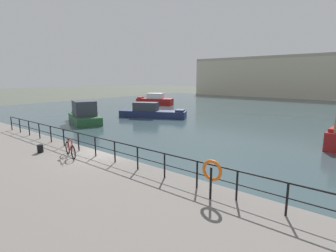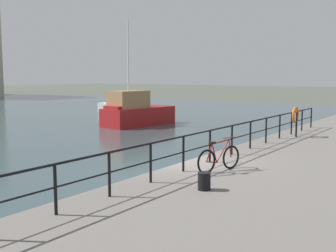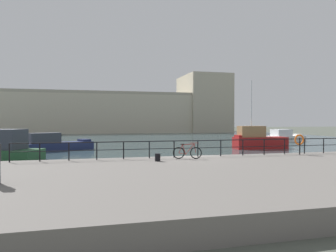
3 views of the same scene
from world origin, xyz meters
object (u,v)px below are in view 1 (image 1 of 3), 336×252
moored_white_yacht (155,100)px  parked_bicycle (70,149)px  moored_harbor_tender (84,114)px  moored_small_launch (152,112)px  life_ring_stand (212,172)px  mooring_bollard (40,149)px

moored_white_yacht → parked_bicycle: size_ratio=4.02×
moored_harbor_tender → parked_bicycle: 15.32m
moored_white_yacht → moored_small_launch: moored_white_yacht is taller
moored_white_yacht → parked_bicycle: 34.23m
moored_harbor_tender → life_ring_stand: size_ratio=4.75×
moored_small_launch → moored_harbor_tender: 8.21m
parked_bicycle → mooring_bollard: 2.11m
moored_small_launch → moored_harbor_tender: moored_harbor_tender is taller
moored_small_launch → parked_bicycle: (9.47, -16.62, 0.53)m
moored_white_yacht → life_ring_stand: bearing=110.8°
moored_white_yacht → parked_bicycle: bearing=100.4°
mooring_bollard → life_ring_stand: life_ring_stand is taller
moored_white_yacht → moored_harbor_tender: bearing=85.8°
moored_white_yacht → life_ring_stand: (27.56, -27.78, 0.95)m
parked_bicycle → mooring_bollard: size_ratio=3.92×
moored_white_yacht → mooring_bollard: size_ratio=15.76×
moored_harbor_tender → parked_bicycle: (12.43, -8.97, 0.22)m
moored_harbor_tender → parked_bicycle: moored_harbor_tender is taller
mooring_bollard → life_ring_stand: 10.30m
moored_white_yacht → moored_small_launch: size_ratio=0.83×
moored_harbor_tender → mooring_bollard: (10.43, -9.63, 0.05)m
moored_small_launch → parked_bicycle: bearing=-86.5°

